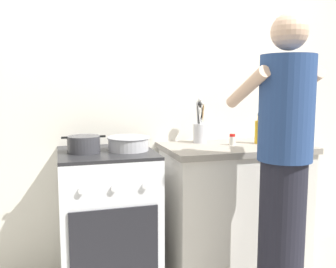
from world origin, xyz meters
TOP-DOWN VIEW (x-y plane):
  - back_wall at (0.20, 0.50)m, footprint 3.20×0.10m
  - countertop at (0.55, 0.15)m, footprint 1.00×0.60m
  - stove_range at (-0.35, 0.15)m, footprint 0.60×0.62m
  - pot at (-0.49, 0.14)m, footprint 0.27×0.20m
  - mixing_bowl at (-0.21, 0.14)m, footprint 0.27×0.27m
  - utensil_crock at (0.35, 0.32)m, footprint 0.10×0.10m
  - spice_bottle at (0.53, 0.15)m, footprint 0.04×0.04m
  - oil_bottle at (0.75, 0.16)m, footprint 0.07×0.07m
  - person at (0.57, -0.42)m, footprint 0.41×0.50m

SIDE VIEW (x-z plane):
  - stove_range at x=-0.35m, z-range 0.00..0.90m
  - countertop at x=0.55m, z-range 0.00..0.90m
  - person at x=0.57m, z-range 0.01..1.71m
  - spice_bottle at x=0.53m, z-range 0.90..0.98m
  - mixing_bowl at x=-0.21m, z-range 0.90..0.99m
  - pot at x=-0.49m, z-range 0.90..1.00m
  - oil_bottle at x=0.75m, z-range 0.88..1.10m
  - utensil_crock at x=0.35m, z-range 0.84..1.17m
  - back_wall at x=0.20m, z-range 0.00..2.50m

